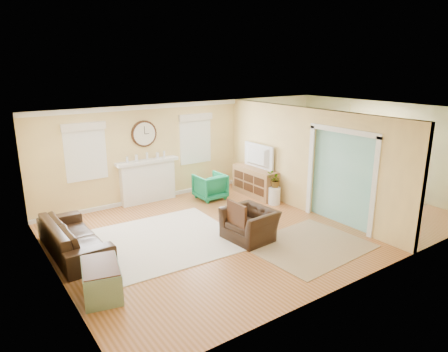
% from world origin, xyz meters
% --- Properties ---
extents(floor, '(9.00, 9.00, 0.00)m').
position_xyz_m(floor, '(0.00, 0.00, 0.00)').
color(floor, brown).
rests_on(floor, ground).
extents(wall_back, '(9.00, 0.02, 2.60)m').
position_xyz_m(wall_back, '(0.00, 3.00, 1.30)').
color(wall_back, tan).
rests_on(wall_back, ground).
extents(wall_front, '(9.00, 0.02, 2.60)m').
position_xyz_m(wall_front, '(0.00, -3.00, 1.30)').
color(wall_front, tan).
rests_on(wall_front, ground).
extents(wall_left, '(0.02, 6.00, 2.60)m').
position_xyz_m(wall_left, '(-4.50, 0.00, 1.30)').
color(wall_left, tan).
rests_on(wall_left, ground).
extents(wall_right, '(0.02, 6.00, 2.60)m').
position_xyz_m(wall_right, '(4.50, 0.00, 1.30)').
color(wall_right, tan).
rests_on(wall_right, ground).
extents(ceiling, '(9.00, 6.00, 0.02)m').
position_xyz_m(ceiling, '(0.00, 0.00, 2.60)').
color(ceiling, white).
rests_on(ceiling, wall_back).
extents(partition, '(0.17, 6.00, 2.60)m').
position_xyz_m(partition, '(1.51, 0.28, 1.36)').
color(partition, tan).
rests_on(partition, ground).
extents(fireplace, '(1.70, 0.30, 1.17)m').
position_xyz_m(fireplace, '(-1.50, 2.88, 0.60)').
color(fireplace, white).
rests_on(fireplace, ground).
extents(wall_clock, '(0.70, 0.07, 0.70)m').
position_xyz_m(wall_clock, '(-1.50, 2.97, 1.85)').
color(wall_clock, '#422012').
rests_on(wall_clock, wall_back).
extents(window_left, '(1.05, 0.13, 1.42)m').
position_xyz_m(window_left, '(-3.05, 2.95, 1.66)').
color(window_left, white).
rests_on(window_left, wall_back).
extents(window_right, '(1.05, 0.13, 1.42)m').
position_xyz_m(window_right, '(0.05, 2.95, 1.66)').
color(window_right, white).
rests_on(window_right, wall_back).
extents(french_doors, '(0.06, 1.70, 2.20)m').
position_xyz_m(french_doors, '(4.45, 0.00, 1.10)').
color(french_doors, white).
rests_on(french_doors, ground).
extents(pendant, '(0.30, 0.30, 0.55)m').
position_xyz_m(pendant, '(3.00, 0.00, 2.20)').
color(pendant, gold).
rests_on(pendant, ceiling).
extents(rug_cream, '(3.26, 2.86, 0.02)m').
position_xyz_m(rug_cream, '(-2.38, 0.40, 0.01)').
color(rug_cream, beige).
rests_on(rug_cream, floor).
extents(rug_jute, '(2.40, 2.01, 0.01)m').
position_xyz_m(rug_jute, '(0.04, -1.56, 0.01)').
color(rug_jute, tan).
rests_on(rug_jute, floor).
extents(rug_grey, '(2.31, 2.89, 0.01)m').
position_xyz_m(rug_grey, '(3.25, -0.17, 0.01)').
color(rug_grey, slate).
rests_on(rug_grey, floor).
extents(sofa, '(0.94, 2.29, 0.66)m').
position_xyz_m(sofa, '(-3.99, 0.90, 0.33)').
color(sofa, black).
rests_on(sofa, floor).
extents(eames_chair, '(0.98, 1.10, 0.67)m').
position_xyz_m(eames_chair, '(-0.75, -0.59, 0.33)').
color(eames_chair, black).
rests_on(eames_chair, floor).
extents(green_chair, '(0.76, 0.78, 0.70)m').
position_xyz_m(green_chair, '(0.01, 2.14, 0.35)').
color(green_chair, '#138355').
rests_on(green_chair, floor).
extents(trunk, '(0.77, 1.04, 0.54)m').
position_xyz_m(trunk, '(-4.05, -0.92, 0.27)').
color(trunk, gray).
rests_on(trunk, floor).
extents(credenza, '(0.52, 1.52, 0.80)m').
position_xyz_m(credenza, '(1.22, 1.64, 0.40)').
color(credenza, '#A2704B').
rests_on(credenza, floor).
extents(tv, '(0.18, 1.17, 0.67)m').
position_xyz_m(tv, '(1.20, 1.64, 1.14)').
color(tv, black).
rests_on(tv, credenza).
extents(garden_stool, '(0.32, 0.32, 0.46)m').
position_xyz_m(garden_stool, '(1.17, 0.77, 0.23)').
color(garden_stool, white).
rests_on(garden_stool, floor).
extents(potted_plant, '(0.38, 0.33, 0.42)m').
position_xyz_m(potted_plant, '(1.17, 0.77, 0.67)').
color(potted_plant, '#337F33').
rests_on(potted_plant, garden_stool).
extents(dining_table, '(1.40, 2.06, 0.67)m').
position_xyz_m(dining_table, '(3.25, -0.17, 0.33)').
color(dining_table, '#422012').
rests_on(dining_table, floor).
extents(dining_chair_n, '(0.44, 0.44, 0.93)m').
position_xyz_m(dining_chair_n, '(3.26, 0.87, 0.55)').
color(dining_chair_n, slate).
rests_on(dining_chair_n, floor).
extents(dining_chair_s, '(0.57, 0.57, 1.04)m').
position_xyz_m(dining_chair_s, '(3.16, -1.18, 0.61)').
color(dining_chair_s, slate).
rests_on(dining_chair_s, floor).
extents(dining_chair_w, '(0.50, 0.50, 1.00)m').
position_xyz_m(dining_chair_w, '(2.68, -0.26, 0.59)').
color(dining_chair_w, white).
rests_on(dining_chair_w, floor).
extents(dining_chair_e, '(0.49, 0.49, 0.98)m').
position_xyz_m(dining_chair_e, '(3.97, -0.23, 0.58)').
color(dining_chair_e, slate).
rests_on(dining_chair_e, floor).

